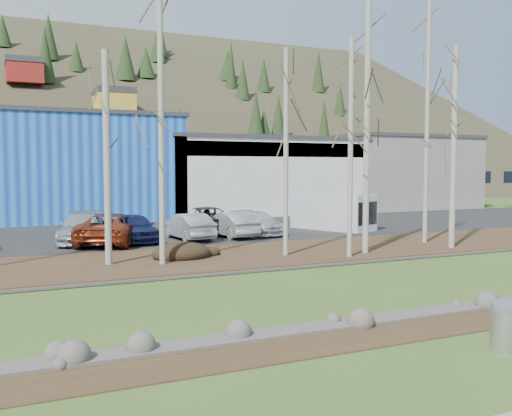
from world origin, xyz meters
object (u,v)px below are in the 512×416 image
car_2 (111,228)px  car_7 (257,223)px  car_3 (83,228)px  litter_bin (504,330)px  car_6 (204,220)px  van_white (336,211)px  car_8 (188,226)px  car_4 (134,228)px  seagull (503,321)px  car_5 (231,224)px

car_2 → car_7: car_2 is taller
car_3 → litter_bin: bearing=-60.4°
car_6 → car_2: bearing=28.2°
van_white → car_8: bearing=163.7°
car_7 → car_4: bearing=-179.1°
car_2 → car_3: (-1.24, 1.21, -0.02)m
litter_bin → car_4: 21.40m
seagull → car_3: (-7.54, 20.65, 0.77)m
seagull → car_8: (-2.08, 19.57, 0.71)m
car_4 → car_5: bearing=-5.3°
litter_bin → car_8: (-0.45, 21.04, 0.36)m
car_6 → car_5: bearing=105.9°
car_3 → car_7: bearing=11.9°
car_3 → car_8: bearing=3.4°
litter_bin → car_2: size_ratio=0.17×
litter_bin → car_4: (-3.42, 21.12, 0.40)m
van_white → car_6: bearing=146.3°
car_5 → car_8: bearing=-4.8°
car_5 → car_8: same height
car_3 → car_8: size_ratio=1.23×
car_2 → car_5: bearing=-155.0°
seagull → car_3: bearing=100.5°
car_7 → car_2: bearing=-178.3°
car_3 → car_7: (9.95, -0.48, -0.11)m
car_7 → van_white: bearing=0.2°
van_white → car_5: bearing=165.5°
seagull → van_white: van_white is taller
car_6 → van_white: size_ratio=1.00×
car_4 → van_white: (13.14, 0.85, 0.39)m
car_7 → car_8: 4.53m
car_2 → car_6: 6.76m
car_3 → car_8: car_3 is taller
car_8 → car_6: bearing=-130.1°
car_3 → car_7: size_ratio=1.16×
car_3 → van_white: van_white is taller
seagull → car_3: car_3 is taller
car_5 → car_7: (1.96, 0.60, -0.05)m
litter_bin → car_6: (1.47, 23.76, 0.43)m
litter_bin → seagull: bearing=42.0°
van_white → car_3: bearing=157.9°
car_7 → van_white: (5.68, 0.33, 0.48)m
seagull → car_7: (2.41, 20.17, 0.66)m
car_6 → car_8: 3.33m
seagull → van_white: bearing=58.9°
car_4 → van_white: size_ratio=0.78×
car_8 → car_4: bearing=-6.5°
seagull → car_8: size_ratio=0.09×
van_white → car_7: bearing=161.8°
seagull → car_7: 20.32m
car_2 → car_7: (8.70, 0.73, -0.13)m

